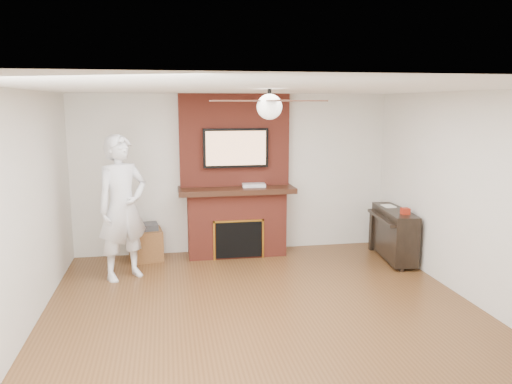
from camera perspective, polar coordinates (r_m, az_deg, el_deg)
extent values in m
cube|color=#503017|center=(5.70, 1.43, -15.31)|extent=(5.36, 5.86, 0.18)
cube|color=white|center=(5.15, 1.56, 12.72)|extent=(5.36, 5.86, 0.18)
cube|color=beige|center=(8.02, -2.64, 2.20)|extent=(5.36, 0.18, 2.50)
cube|color=beige|center=(2.68, 14.39, -14.67)|extent=(5.36, 0.18, 2.50)
cube|color=beige|center=(5.38, -26.66, -2.84)|extent=(0.18, 5.86, 2.50)
cube|color=beige|center=(6.31, 25.18, -0.94)|extent=(0.18, 5.86, 2.50)
cube|color=maroon|center=(7.83, -2.27, -3.58)|extent=(1.50, 0.50, 1.00)
cube|color=black|center=(7.69, -2.26, 0.27)|extent=(1.78, 0.64, 0.08)
cube|color=maroon|center=(7.78, -2.49, 5.95)|extent=(1.70, 0.20, 1.42)
cube|color=black|center=(7.64, -1.99, -5.45)|extent=(0.70, 0.06, 0.55)
cube|color=#BF8C2D|center=(7.56, -1.99, -3.35)|extent=(0.78, 0.02, 0.03)
cube|color=#BF8C2D|center=(7.59, -4.79, -5.59)|extent=(0.03, 0.02, 0.61)
cube|color=#BF8C2D|center=(7.69, 0.80, -5.34)|extent=(0.03, 0.02, 0.61)
cube|color=black|center=(7.64, -2.33, 5.05)|extent=(1.00, 0.07, 0.60)
cube|color=tan|center=(7.61, -2.29, 5.02)|extent=(0.92, 0.01, 0.52)
cylinder|color=black|center=(5.15, 1.55, 10.94)|extent=(0.04, 0.04, 0.14)
sphere|color=white|center=(5.15, 1.55, 9.72)|extent=(0.26, 0.26, 0.26)
cube|color=black|center=(5.22, 5.15, 10.34)|extent=(0.55, 0.11, 0.01)
cube|color=black|center=(5.47, 0.83, 10.37)|extent=(0.11, 0.55, 0.01)
cube|color=black|center=(5.09, -2.15, 10.38)|extent=(0.55, 0.11, 0.01)
cube|color=black|center=(4.82, 2.36, 10.39)|extent=(0.11, 0.55, 0.01)
imported|color=silver|center=(6.90, -15.01, -1.75)|extent=(0.86, 0.79, 1.95)
cube|color=brown|center=(7.82, -12.49, -5.88)|extent=(0.54, 0.54, 0.46)
cube|color=#313134|center=(7.75, -12.57, -3.90)|extent=(0.41, 0.34, 0.09)
cube|color=black|center=(7.87, 15.49, -4.55)|extent=(0.48, 1.22, 0.73)
cube|color=black|center=(7.38, 16.34, -6.31)|extent=(0.05, 0.09, 0.64)
cube|color=black|center=(8.31, 13.08, -4.33)|extent=(0.05, 0.09, 0.64)
cube|color=black|center=(7.73, 14.23, -2.88)|extent=(0.25, 1.11, 0.05)
cube|color=silver|center=(7.99, 14.91, -1.56)|extent=(0.16, 0.23, 0.01)
cube|color=maroon|center=(7.50, 16.69, -2.11)|extent=(0.11, 0.11, 0.09)
cube|color=silver|center=(7.70, -0.26, 0.79)|extent=(0.36, 0.22, 0.05)
cylinder|color=#BA6F15|center=(7.75, -3.24, -7.17)|extent=(0.07, 0.07, 0.11)
cylinder|color=#2C6F2D|center=(7.80, -1.62, -7.06)|extent=(0.07, 0.07, 0.10)
cylinder|color=beige|center=(7.84, -1.43, -6.89)|extent=(0.08, 0.08, 0.12)
cylinder|color=#2B5D83|center=(7.81, -0.71, -7.12)|extent=(0.06, 0.06, 0.08)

